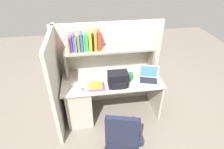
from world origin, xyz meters
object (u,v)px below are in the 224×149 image
object	(u,v)px
computer_mouse	(73,84)
backpack	(118,79)
snack_canister	(130,76)
office_chair	(122,139)
paper_cup	(80,89)
laptop	(149,77)

from	to	relation	value
computer_mouse	backpack	bearing A→B (deg)	11.37
snack_canister	office_chair	world-z (taller)	office_chair
paper_cup	snack_canister	xyz separation A→B (m)	(0.80, 0.21, 0.01)
laptop	backpack	world-z (taller)	backpack
office_chair	computer_mouse	bearing A→B (deg)	-38.85
laptop	backpack	distance (m)	0.52
office_chair	backpack	bearing A→B (deg)	-79.82
paper_cup	office_chair	xyz separation A→B (m)	(0.52, -0.65, -0.38)
snack_canister	paper_cup	bearing A→B (deg)	-165.47
office_chair	snack_canister	bearing A→B (deg)	-93.24
computer_mouse	office_chair	xyz separation A→B (m)	(0.62, -0.85, -0.35)
laptop	snack_canister	world-z (taller)	laptop
backpack	snack_canister	distance (m)	0.27
laptop	backpack	bearing A→B (deg)	-171.41
snack_canister	computer_mouse	bearing A→B (deg)	-179.28
snack_canister	backpack	bearing A→B (deg)	-148.83
backpack	snack_canister	xyz separation A→B (m)	(0.22, 0.13, -0.06)
laptop	snack_canister	xyz separation A→B (m)	(-0.29, 0.06, 0.01)
office_chair	paper_cup	bearing A→B (deg)	-36.41
computer_mouse	paper_cup	size ratio (longest dim) A/B	1.20
backpack	office_chair	xyz separation A→B (m)	(-0.06, -0.72, -0.45)
computer_mouse	office_chair	bearing A→B (deg)	-32.25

